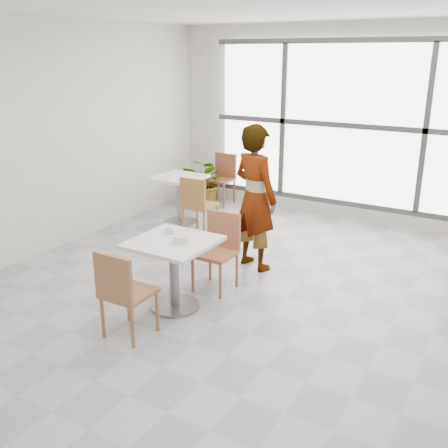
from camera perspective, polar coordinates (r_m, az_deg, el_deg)
The scene contains 14 objects.
floor at distance 5.46m, azimuth 1.63°, elevation -9.11°, with size 7.00×7.00×0.00m, color #9E9EA5.
wall_back at distance 8.14m, azimuth 14.09°, elevation 10.73°, with size 6.00×6.00×0.00m, color silver.
wall_left at distance 6.89m, azimuth -20.83°, elevation 8.74°, with size 7.00×7.00×0.00m, color silver.
window at distance 8.08m, azimuth 13.95°, elevation 10.69°, with size 4.60×0.07×2.52m.
main_table at distance 5.23m, azimuth -5.67°, elevation -4.18°, with size 0.80×0.80×0.75m.
chair_near at distance 4.75m, azimuth -11.34°, elevation -7.20°, with size 0.42×0.42×0.87m.
chair_far at distance 5.68m, azimuth -0.60°, elevation -2.43°, with size 0.42×0.42×0.87m.
oatmeal_bowl at distance 5.06m, azimuth -4.82°, elevation -1.65°, with size 0.21×0.21×0.09m.
coffee_cup at distance 5.35m, azimuth -6.25°, elevation -0.72°, with size 0.16×0.13×0.07m.
person at distance 6.13m, azimuth 3.52°, elevation 2.94°, with size 0.65×0.43×1.78m, color black.
bg_table_left at distance 7.91m, azimuth -5.00°, elevation 3.50°, with size 0.70×0.70×0.75m.
bg_chair_left_near at distance 7.34m, azimuth -3.04°, elevation 2.46°, with size 0.42×0.42×0.87m.
bg_chair_left_far at distance 9.00m, azimuth -0.15°, elevation 5.52°, with size 0.42×0.42×0.87m.
plant_left at distance 8.80m, azimuth -2.02°, elevation 4.71°, with size 0.77×0.67×0.85m, color #507643.
Camera 1 is at (2.34, -4.23, 2.54)m, focal length 40.72 mm.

